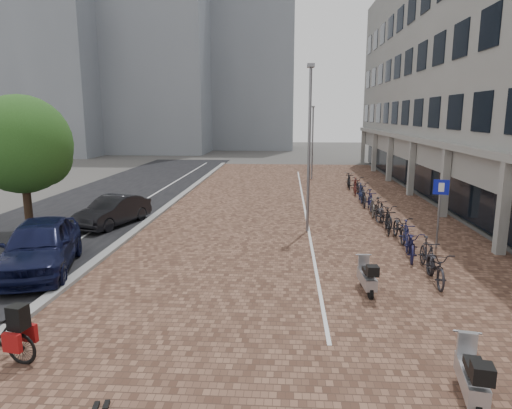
# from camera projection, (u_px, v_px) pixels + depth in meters

# --- Properties ---
(ground) EXTENTS (140.00, 140.00, 0.00)m
(ground) POSITION_uv_depth(u_px,v_px,m) (242.00, 291.00, 12.80)
(ground) COLOR #474442
(ground) RESTS_ON ground
(plaza_brick) EXTENTS (14.50, 42.00, 0.04)m
(plaza_brick) POSITION_uv_depth(u_px,v_px,m) (301.00, 207.00, 24.40)
(plaza_brick) COLOR brown
(plaza_brick) RESTS_ON ground
(street_asphalt) EXTENTS (8.00, 50.00, 0.03)m
(street_asphalt) POSITION_uv_depth(u_px,v_px,m) (102.00, 204.00, 25.14)
(street_asphalt) COLOR black
(street_asphalt) RESTS_ON ground
(curb) EXTENTS (0.35, 42.00, 0.14)m
(curb) POSITION_uv_depth(u_px,v_px,m) (171.00, 204.00, 24.87)
(curb) COLOR gray
(curb) RESTS_ON ground
(lane_line) EXTENTS (0.12, 44.00, 0.00)m
(lane_line) POSITION_uv_depth(u_px,v_px,m) (137.00, 204.00, 25.00)
(lane_line) COLOR white
(lane_line) RESTS_ON street_asphalt
(parking_line) EXTENTS (0.10, 30.00, 0.00)m
(parking_line) POSITION_uv_depth(u_px,v_px,m) (304.00, 206.00, 24.39)
(parking_line) COLOR white
(parking_line) RESTS_ON plaza_brick
(office_building) EXTENTS (8.40, 40.00, 15.00)m
(office_building) POSITION_uv_depth(u_px,v_px,m) (493.00, 51.00, 25.93)
(office_building) COLOR gray
(office_building) RESTS_ON ground
(bg_towers) EXTENTS (33.00, 23.00, 32.00)m
(bg_towers) POSITION_uv_depth(u_px,v_px,m) (169.00, 43.00, 58.91)
(bg_towers) COLOR gray
(bg_towers) RESTS_ON ground
(car_navy) EXTENTS (3.33, 5.30, 1.68)m
(car_navy) POSITION_uv_depth(u_px,v_px,m) (40.00, 246.00, 14.27)
(car_navy) COLOR black
(car_navy) RESTS_ON ground
(car_dark) EXTENTS (2.50, 4.23, 1.32)m
(car_dark) POSITION_uv_depth(u_px,v_px,m) (113.00, 211.00, 20.24)
(car_dark) COLOR black
(car_dark) RESTS_ON ground
(shoes) EXTENTS (0.36, 0.32, 0.08)m
(shoes) POSITION_uv_depth(u_px,v_px,m) (101.00, 408.00, 7.63)
(shoes) COLOR black
(shoes) RESTS_ON ground
(scooter_front) EXTENTS (0.52, 1.45, 0.98)m
(scooter_front) POSITION_uv_depth(u_px,v_px,m) (367.00, 276.00, 12.59)
(scooter_front) COLOR #9C9B9F
(scooter_front) RESTS_ON ground
(scooter_back) EXTENTS (0.75, 1.61, 1.06)m
(scooter_back) POSITION_uv_depth(u_px,v_px,m) (472.00, 374.00, 7.76)
(scooter_back) COLOR #AAABAF
(scooter_back) RESTS_ON ground
(parking_sign) EXTENTS (0.53, 0.20, 2.59)m
(parking_sign) POSITION_uv_depth(u_px,v_px,m) (440.00, 202.00, 16.45)
(parking_sign) COLOR slate
(parking_sign) RESTS_ON ground
(lamp_near) EXTENTS (0.12, 0.12, 6.80)m
(lamp_near) POSITION_uv_depth(u_px,v_px,m) (309.00, 151.00, 18.61)
(lamp_near) COLOR slate
(lamp_near) RESTS_ON ground
(lamp_far) EXTENTS (0.12, 0.12, 5.46)m
(lamp_far) POSITION_uv_depth(u_px,v_px,m) (312.00, 144.00, 34.17)
(lamp_far) COLOR gray
(lamp_far) RESTS_ON ground
(street_tree) EXTENTS (3.91, 3.91, 5.69)m
(street_tree) POSITION_uv_depth(u_px,v_px,m) (26.00, 147.00, 18.11)
(street_tree) COLOR #382619
(street_tree) RESTS_ON ground
(bike_row) EXTENTS (1.09, 20.42, 1.05)m
(bike_row) POSITION_uv_depth(u_px,v_px,m) (375.00, 205.00, 22.30)
(bike_row) COLOR black
(bike_row) RESTS_ON ground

